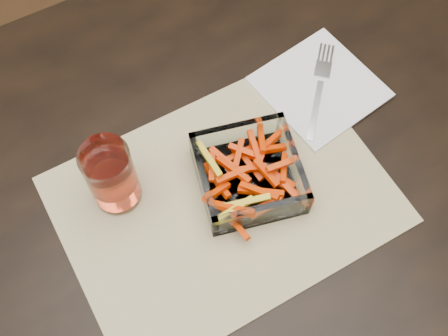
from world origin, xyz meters
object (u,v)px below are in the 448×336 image
Objects in this scene: dining_table at (252,202)px; fork at (320,87)px; glass_bowl at (249,175)px; tumbler at (112,178)px.

fork is at bearing 26.82° from dining_table.
glass_bowl is at bearing -112.49° from fork.
tumbler is (-0.18, 0.07, 0.14)m from dining_table.
tumbler is 0.35m from fork.
tumbler is 0.80× the size of fork.
fork is at bearing 2.03° from tumbler.
glass_bowl is 0.20m from fork.
dining_table is 0.24m from tumbler.
glass_bowl reaches higher than fork.
glass_bowl is at bearing -174.98° from dining_table.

